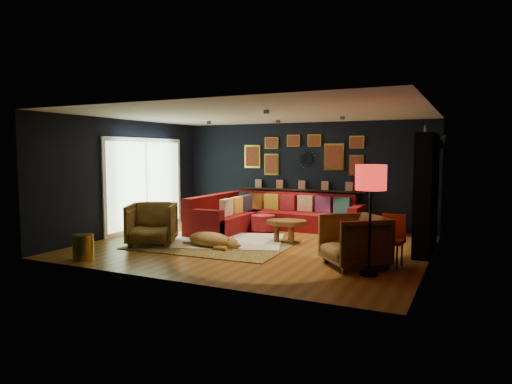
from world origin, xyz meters
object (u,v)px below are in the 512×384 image
at_px(floor_lamp, 371,182).
at_px(pouf, 263,223).
at_px(armchair_right, 354,238).
at_px(dog, 210,237).
at_px(coffee_table, 287,225).
at_px(orange_chair, 392,236).
at_px(sectional, 265,216).
at_px(armchair_left, 152,222).
at_px(gold_stool, 83,247).

bearing_deg(floor_lamp, pouf, 138.24).
relative_size(armchair_right, dog, 0.73).
xyz_separation_m(coffee_table, orange_chair, (2.25, -0.98, 0.11)).
distance_m(orange_chair, dog, 3.44).
bearing_deg(sectional, armchair_left, -116.28).
relative_size(gold_stool, dog, 0.34).
height_order(armchair_right, dog, armchair_right).
distance_m(pouf, orange_chair, 3.77).
distance_m(coffee_table, floor_lamp, 2.88).
relative_size(sectional, pouf, 6.10).
distance_m(armchair_left, floor_lamp, 4.53).
xyz_separation_m(gold_stool, dog, (1.48, 1.78, 0.00)).
bearing_deg(sectional, dog, -92.60).
height_order(armchair_left, orange_chair, armchair_left).
distance_m(sectional, gold_stool, 4.44).
xyz_separation_m(sectional, gold_stool, (-1.59, -4.15, -0.10)).
xyz_separation_m(sectional, dog, (-0.11, -2.37, -0.10)).
bearing_deg(armchair_right, gold_stool, -110.55).
bearing_deg(orange_chair, armchair_left, -168.57).
relative_size(armchair_left, floor_lamp, 0.56).
distance_m(armchair_right, orange_chair, 0.64).
distance_m(armchair_right, dog, 2.91).
height_order(sectional, floor_lamp, floor_lamp).
height_order(coffee_table, armchair_left, armchair_left).
bearing_deg(dog, armchair_right, -1.00).
distance_m(orange_chair, floor_lamp, 1.22).
relative_size(orange_chair, dog, 0.65).
relative_size(armchair_right, floor_lamp, 0.56).
xyz_separation_m(armchair_right, orange_chair, (0.54, 0.35, 0.03)).
distance_m(sectional, orange_chair, 4.01).
relative_size(sectional, coffee_table, 3.41).
distance_m(armchair_left, orange_chair, 4.63).
distance_m(gold_stool, orange_chair, 5.27).
bearing_deg(floor_lamp, sectional, 135.99).
bearing_deg(floor_lamp, orange_chair, 74.98).
bearing_deg(floor_lamp, armchair_left, 175.06).
bearing_deg(dog, armchair_left, -164.26).
bearing_deg(gold_stool, orange_chair, 21.26).
bearing_deg(sectional, floor_lamp, -44.01).
xyz_separation_m(armchair_left, dog, (1.19, 0.26, -0.24)).
height_order(coffee_table, armchair_right, armchair_right).
height_order(armchair_right, gold_stool, armchair_right).
bearing_deg(coffee_table, armchair_right, -37.80).
bearing_deg(dog, floor_lamp, -7.92).
bearing_deg(sectional, pouf, -73.62).
bearing_deg(pouf, armchair_right, -40.24).
xyz_separation_m(armchair_left, floor_lamp, (4.41, -0.38, 0.95)).
bearing_deg(coffee_table, floor_lamp, -40.57).
bearing_deg(orange_chair, coffee_table, 163.07).
relative_size(coffee_table, floor_lamp, 0.60).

